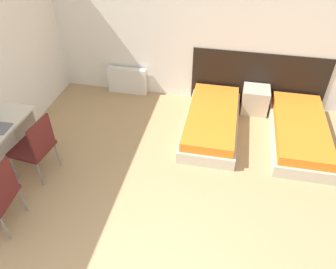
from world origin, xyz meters
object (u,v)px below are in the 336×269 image
bed_near_window (212,121)px  chair_near_laptop (35,145)px  nightstand (255,100)px  bed_near_door (299,132)px

bed_near_window → chair_near_laptop: 2.74m
nightstand → chair_near_laptop: (-2.96, -2.22, 0.29)m
nightstand → chair_near_laptop: 3.71m
bed_near_window → bed_near_door: same height
bed_near_door → chair_near_laptop: 3.97m
nightstand → bed_near_door: bearing=-46.0°
bed_near_door → chair_near_laptop: size_ratio=1.97×
chair_near_laptop → nightstand: bearing=43.5°
bed_near_door → nightstand: (-0.70, 0.72, 0.06)m
chair_near_laptop → bed_near_window: bearing=40.2°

